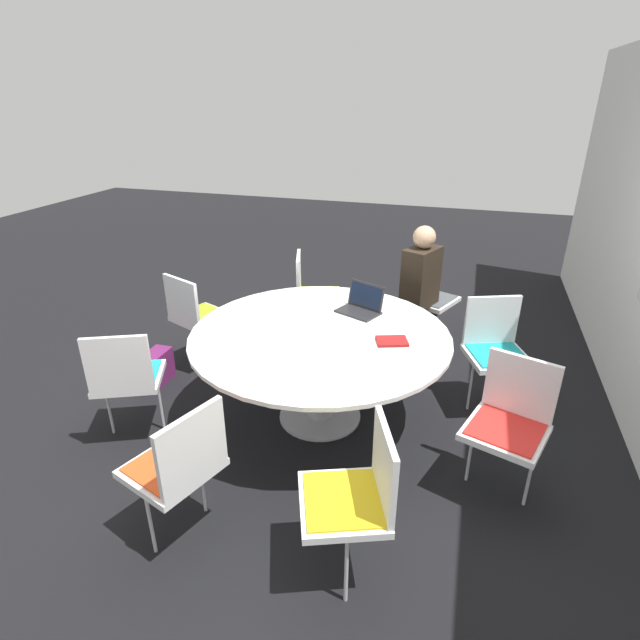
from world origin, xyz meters
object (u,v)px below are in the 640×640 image
chair_5 (357,491)px  handbag (155,369)px  chair_2 (196,312)px  chair_7 (496,345)px  spiral_notebook (392,341)px  chair_0 (425,291)px  chair_6 (510,417)px  chair_3 (126,374)px  chair_4 (179,462)px  chair_1 (312,289)px  laptop (361,305)px  person_0 (422,281)px

chair_5 → handbag: chair_5 is taller
chair_2 → handbag: 0.60m
chair_7 → spiral_notebook: size_ratio=3.52×
chair_0 → chair_6: same height
spiral_notebook → chair_3: bearing=-70.0°
chair_3 → chair_7: same height
chair_3 → chair_7: bearing=1.6°
chair_0 → chair_4: same height
chair_5 → spiral_notebook: size_ratio=3.52×
chair_4 → chair_5: same height
chair_6 → spiral_notebook: 0.89m
chair_1 → chair_5: 2.70m
chair_1 → laptop: 1.08m
chair_4 → chair_5: 0.94m
chair_1 → chair_6: size_ratio=1.00×
chair_6 → laptop: size_ratio=2.30×
chair_1 → chair_4: size_ratio=1.00×
chair_1 → spiral_notebook: bearing=20.4°
chair_1 → handbag: bearing=-57.0°
chair_4 → chair_7: (-1.86, 1.60, 0.00)m
chair_7 → handbag: 2.78m
person_0 → spiral_notebook: size_ratio=4.93×
chair_1 → chair_5: (2.49, 1.03, 0.00)m
chair_5 → laptop: size_ratio=2.30×
chair_6 → handbag: 2.83m
spiral_notebook → handbag: size_ratio=0.69×
person_0 → laptop: person_0 is taller
chair_3 → handbag: 0.82m
chair_4 → chair_3: bearing=69.6°
chair_6 → handbag: (-0.42, -2.78, -0.39)m
chair_3 → person_0: size_ratio=0.71×
chair_2 → chair_4: bearing=-40.5°
chair_7 → chair_2: bearing=-19.2°
chair_1 → chair_3: same height
chair_5 → spiral_notebook: 1.25m
chair_5 → laptop: (-1.68, -0.36, 0.25)m
spiral_notebook → handbag: (-0.04, -1.99, -0.59)m
chair_7 → handbag: (0.52, -2.70, -0.39)m
chair_4 → spiral_notebook: bearing=-15.4°
chair_1 → person_0: bearing=73.7°
chair_0 → laptop: (1.08, -0.40, 0.25)m
chair_1 → chair_6: bearing=29.7°
chair_4 → handbag: 1.78m
chair_2 → spiral_notebook: bearing=8.2°
chair_7 → chair_6: bearing=72.4°
chair_3 → person_0: (-1.91, 1.77, 0.19)m
laptop → chair_7: bearing=29.6°
chair_0 → chair_7: bearing=56.4°
chair_6 → laptop: bearing=-18.1°
chair_1 → chair_4: same height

